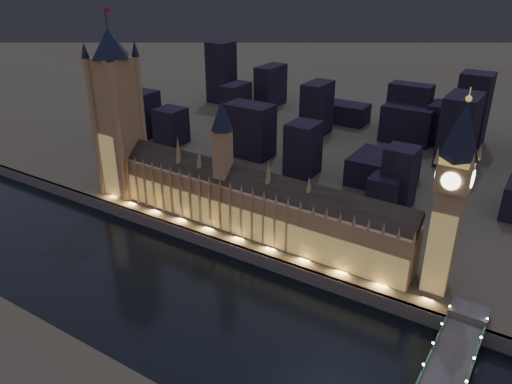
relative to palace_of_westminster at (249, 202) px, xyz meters
The scene contains 7 objects.
ground_plane 67.26m from the palace_of_westminster, 86.26° to the right, with size 2000.00×2000.00×0.00m, color black.
north_bank 458.82m from the palace_of_westminster, 89.50° to the left, with size 2000.00×960.00×8.00m, color #4C4037.
embankment_wall 30.77m from the palace_of_westminster, 78.99° to the right, with size 2000.00×2.50×8.00m, color #404B58.
palace_of_westminster is the anchor object (origin of this frame).
victoria_tower 114.39m from the palace_of_westminster, behind, with size 31.68×31.68×123.78m.
elizabeth_tower 118.39m from the palace_of_westminster, ahead, with size 18.00×18.00×101.87m.
city_backdrop 191.03m from the palace_of_westminster, 76.97° to the left, with size 493.85×215.63×71.67m.
Camera 1 is at (143.85, -162.87, 158.41)m, focal length 35.00 mm.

